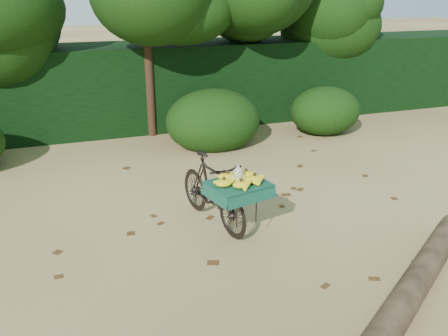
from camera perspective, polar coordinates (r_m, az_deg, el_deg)
name	(u,v)px	position (r m, az deg, el deg)	size (l,w,h in m)	color
ground	(207,274)	(5.30, -2.06, -12.61)	(80.00, 80.00, 0.00)	tan
vendor_bicycle	(213,190)	(6.13, -1.29, -2.69)	(0.91, 1.74, 0.94)	black
fallen_log	(404,302)	(4.97, 20.88, -14.78)	(0.28, 0.28, 3.89)	brown
hedge_backdrop	(120,87)	(10.81, -12.42, 9.50)	(26.00, 1.80, 1.80)	black
tree_row	(87,40)	(9.80, -16.15, 14.59)	(14.50, 2.00, 4.00)	black
bush_clumps	(163,128)	(9.07, -7.33, 4.78)	(8.80, 1.70, 0.90)	black
leaf_litter	(191,245)	(5.83, -4.02, -9.24)	(7.00, 7.30, 0.01)	#492D13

